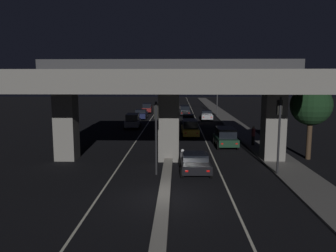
{
  "coord_description": "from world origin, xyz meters",
  "views": [
    {
      "loc": [
        0.69,
        -16.53,
        6.26
      ],
      "look_at": [
        -0.43,
        20.73,
        0.9
      ],
      "focal_mm": 35.0,
      "sensor_mm": 36.0,
      "label": 1
    }
  ],
  "objects_px": {
    "traffic_light_right_of_median": "(279,122)",
    "car_dark_green_second": "(225,137)",
    "car_dark_blue_second_oncoming": "(141,114)",
    "motorcycle_red_filtering_near": "(183,161)",
    "car_grey_fourth": "(189,120)",
    "car_grey_fourth_oncoming": "(167,103)",
    "car_silver_lead_oncoming": "(133,120)",
    "pedestrian_on_sidewalk": "(253,135)",
    "car_silver_fifth": "(207,115)",
    "car_taxi_yellow_third": "(190,128)",
    "car_black_sixth": "(184,110)",
    "car_black_lead": "(195,162)",
    "car_dark_red_third_oncoming": "(147,108)",
    "traffic_light_left_of_median": "(156,125)",
    "street_lamp": "(216,88)"
  },
  "relations": [
    {
      "from": "car_black_sixth",
      "to": "pedestrian_on_sidewalk",
      "type": "bearing_deg",
      "value": -169.76
    },
    {
      "from": "traffic_light_right_of_median",
      "to": "motorcycle_red_filtering_near",
      "type": "distance_m",
      "value": 6.92
    },
    {
      "from": "car_grey_fourth_oncoming",
      "to": "car_dark_red_third_oncoming",
      "type": "bearing_deg",
      "value": -12.85
    },
    {
      "from": "car_black_lead",
      "to": "motorcycle_red_filtering_near",
      "type": "relative_size",
      "value": 2.07
    },
    {
      "from": "traffic_light_right_of_median",
      "to": "car_grey_fourth",
      "type": "bearing_deg",
      "value": 102.47
    },
    {
      "from": "traffic_light_right_of_median",
      "to": "traffic_light_left_of_median",
      "type": "bearing_deg",
      "value": 179.98
    },
    {
      "from": "traffic_light_left_of_median",
      "to": "car_taxi_yellow_third",
      "type": "distance_m",
      "value": 15.02
    },
    {
      "from": "car_taxi_yellow_third",
      "to": "car_grey_fourth_oncoming",
      "type": "bearing_deg",
      "value": 3.38
    },
    {
      "from": "car_grey_fourth_oncoming",
      "to": "motorcycle_red_filtering_near",
      "type": "relative_size",
      "value": 2.11
    },
    {
      "from": "car_black_lead",
      "to": "car_black_sixth",
      "type": "height_order",
      "value": "car_black_sixth"
    },
    {
      "from": "traffic_light_right_of_median",
      "to": "car_black_lead",
      "type": "relative_size",
      "value": 1.24
    },
    {
      "from": "street_lamp",
      "to": "car_dark_blue_second_oncoming",
      "type": "xyz_separation_m",
      "value": [
        -12.14,
        -4.16,
        -4.05
      ]
    },
    {
      "from": "car_silver_fifth",
      "to": "car_dark_blue_second_oncoming",
      "type": "height_order",
      "value": "car_dark_blue_second_oncoming"
    },
    {
      "from": "traffic_light_left_of_median",
      "to": "car_silver_fifth",
      "type": "bearing_deg",
      "value": 78.66
    },
    {
      "from": "car_dark_red_third_oncoming",
      "to": "pedestrian_on_sidewalk",
      "type": "xyz_separation_m",
      "value": [
        12.77,
        -30.04,
        0.06
      ]
    },
    {
      "from": "traffic_light_left_of_median",
      "to": "street_lamp",
      "type": "bearing_deg",
      "value": 77.27
    },
    {
      "from": "traffic_light_left_of_median",
      "to": "car_dark_green_second",
      "type": "xyz_separation_m",
      "value": [
        5.83,
        9.03,
        -2.34
      ]
    },
    {
      "from": "car_grey_fourth_oncoming",
      "to": "car_dark_blue_second_oncoming",
      "type": "bearing_deg",
      "value": -7.18
    },
    {
      "from": "traffic_light_right_of_median",
      "to": "car_grey_fourth_oncoming",
      "type": "bearing_deg",
      "value": 99.75
    },
    {
      "from": "pedestrian_on_sidewalk",
      "to": "car_grey_fourth",
      "type": "bearing_deg",
      "value": 112.49
    },
    {
      "from": "car_silver_lead_oncoming",
      "to": "pedestrian_on_sidewalk",
      "type": "distance_m",
      "value": 17.04
    },
    {
      "from": "street_lamp",
      "to": "car_grey_fourth_oncoming",
      "type": "height_order",
      "value": "street_lamp"
    },
    {
      "from": "car_taxi_yellow_third",
      "to": "car_silver_lead_oncoming",
      "type": "height_order",
      "value": "car_silver_lead_oncoming"
    },
    {
      "from": "car_black_sixth",
      "to": "car_silver_lead_oncoming",
      "type": "xyz_separation_m",
      "value": [
        -6.93,
        -15.09,
        0.09
      ]
    },
    {
      "from": "traffic_light_right_of_median",
      "to": "pedestrian_on_sidewalk",
      "type": "bearing_deg",
      "value": 86.61
    },
    {
      "from": "street_lamp",
      "to": "motorcycle_red_filtering_near",
      "type": "relative_size",
      "value": 4.08
    },
    {
      "from": "motorcycle_red_filtering_near",
      "to": "car_grey_fourth_oncoming",
      "type": "bearing_deg",
      "value": 1.99
    },
    {
      "from": "car_dark_green_second",
      "to": "car_silver_fifth",
      "type": "bearing_deg",
      "value": -1.75
    },
    {
      "from": "car_dark_green_second",
      "to": "car_grey_fourth",
      "type": "xyz_separation_m",
      "value": [
        -2.98,
        13.85,
        -0.18
      ]
    },
    {
      "from": "car_taxi_yellow_third",
      "to": "car_grey_fourth_oncoming",
      "type": "xyz_separation_m",
      "value": [
        -3.78,
        37.52,
        0.01
      ]
    },
    {
      "from": "car_silver_fifth",
      "to": "car_silver_lead_oncoming",
      "type": "distance_m",
      "value": 13.29
    },
    {
      "from": "car_silver_fifth",
      "to": "car_black_sixth",
      "type": "distance_m",
      "value": 7.35
    },
    {
      "from": "traffic_light_right_of_median",
      "to": "car_dark_green_second",
      "type": "height_order",
      "value": "traffic_light_right_of_median"
    },
    {
      "from": "car_dark_blue_second_oncoming",
      "to": "motorcycle_red_filtering_near",
      "type": "relative_size",
      "value": 2.24
    },
    {
      "from": "car_dark_blue_second_oncoming",
      "to": "motorcycle_red_filtering_near",
      "type": "xyz_separation_m",
      "value": [
        6.15,
        -28.87,
        -0.14
      ]
    },
    {
      "from": "street_lamp",
      "to": "car_black_sixth",
      "type": "height_order",
      "value": "street_lamp"
    },
    {
      "from": "traffic_light_right_of_median",
      "to": "car_silver_lead_oncoming",
      "type": "relative_size",
      "value": 1.26
    },
    {
      "from": "car_black_sixth",
      "to": "car_grey_fourth_oncoming",
      "type": "relative_size",
      "value": 1.13
    },
    {
      "from": "car_taxi_yellow_third",
      "to": "car_dark_red_third_oncoming",
      "type": "bearing_deg",
      "value": 13.49
    },
    {
      "from": "car_silver_lead_oncoming",
      "to": "car_black_sixth",
      "type": "bearing_deg",
      "value": 153.22
    },
    {
      "from": "car_black_sixth",
      "to": "pedestrian_on_sidewalk",
      "type": "distance_m",
      "value": 26.94
    },
    {
      "from": "traffic_light_left_of_median",
      "to": "pedestrian_on_sidewalk",
      "type": "height_order",
      "value": "traffic_light_left_of_median"
    },
    {
      "from": "motorcycle_red_filtering_near",
      "to": "car_grey_fourth",
      "type": "bearing_deg",
      "value": -4.07
    },
    {
      "from": "car_silver_fifth",
      "to": "car_dark_blue_second_oncoming",
      "type": "relative_size",
      "value": 0.99
    },
    {
      "from": "car_silver_lead_oncoming",
      "to": "pedestrian_on_sidewalk",
      "type": "relative_size",
      "value": 2.31
    },
    {
      "from": "car_grey_fourth",
      "to": "car_silver_fifth",
      "type": "xyz_separation_m",
      "value": [
        2.97,
        6.15,
        -0.02
      ]
    },
    {
      "from": "motorcycle_red_filtering_near",
      "to": "traffic_light_right_of_median",
      "type": "bearing_deg",
      "value": -102.28
    },
    {
      "from": "traffic_light_left_of_median",
      "to": "car_grey_fourth",
      "type": "xyz_separation_m",
      "value": [
        2.85,
        22.88,
        -2.52
      ]
    },
    {
      "from": "car_dark_red_third_oncoming",
      "to": "motorcycle_red_filtering_near",
      "type": "bearing_deg",
      "value": 7.17
    },
    {
      "from": "car_silver_fifth",
      "to": "car_dark_blue_second_oncoming",
      "type": "bearing_deg",
      "value": 85.62
    }
  ]
}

